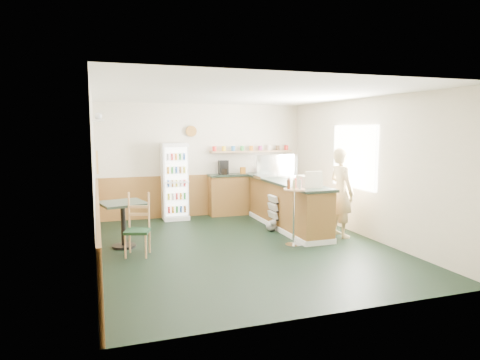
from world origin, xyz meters
name	(u,v)px	position (x,y,z in m)	size (l,w,h in m)	color
ground	(244,246)	(0.00, 0.00, 0.00)	(6.00, 6.00, 0.00)	black
room_envelope	(220,160)	(-0.23, 0.73, 1.52)	(5.04, 6.02, 2.72)	beige
service_counter	(287,207)	(1.35, 1.07, 0.46)	(0.68, 3.01, 1.01)	olive
back_counter	(252,192)	(1.19, 2.80, 0.55)	(2.24, 0.42, 1.69)	olive
drinks_fridge	(175,181)	(-0.75, 2.74, 0.89)	(0.59, 0.52, 1.78)	white
display_case	(276,167)	(1.35, 1.71, 1.26)	(0.90, 0.47, 0.51)	silver
cash_register	(309,181)	(1.35, 0.10, 1.12)	(0.37, 0.39, 0.22)	beige
shopkeeper	(341,192)	(2.05, 0.08, 0.87)	(0.58, 0.42, 1.75)	tan
condiment_stand	(294,203)	(0.88, -0.23, 0.78)	(0.39, 0.39, 1.21)	silver
newspaper_rack	(273,207)	(0.99, 1.00, 0.48)	(0.09, 0.42, 0.50)	black
cafe_table	(123,216)	(-2.05, 0.63, 0.58)	(0.90, 0.90, 0.82)	black
cafe_chair	(137,223)	(-1.86, 0.12, 0.54)	(0.48, 0.49, 1.04)	#15301C
dog_doorstop	(272,225)	(0.92, 0.89, 0.13)	(0.22, 0.29, 0.27)	gray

